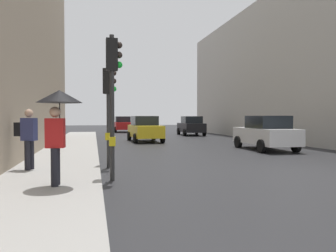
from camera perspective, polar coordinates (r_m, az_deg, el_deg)
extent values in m
plane|color=#28282B|center=(11.00, 21.37, -7.43)|extent=(120.00, 120.00, 0.00)
cube|color=#A8A5A0|center=(15.12, -16.91, -4.65)|extent=(2.59, 40.00, 0.16)
cube|color=#B2ADA3|center=(29.21, 25.82, 8.36)|extent=(12.00, 29.86, 10.47)
cylinder|color=#2D2D2D|center=(11.17, -10.24, 1.57)|extent=(0.12, 0.12, 3.41)
cube|color=black|center=(11.24, -10.27, 7.62)|extent=(0.37, 0.33, 0.84)
cube|color=yellow|center=(11.19, -10.23, -1.78)|extent=(0.22, 0.24, 0.24)
sphere|color=#2D231E|center=(11.21, -9.35, 8.98)|extent=(0.18, 0.18, 0.18)
sphere|color=#2D231E|center=(11.18, -9.34, 7.66)|extent=(0.18, 0.18, 0.18)
sphere|color=green|center=(11.15, -9.34, 6.33)|extent=(0.18, 0.18, 0.18)
cylinder|color=#2D2D2D|center=(8.89, -9.62, 3.05)|extent=(0.12, 0.12, 3.86)
cube|color=black|center=(9.04, -9.67, 12.03)|extent=(0.30, 0.25, 0.84)
cube|color=yellow|center=(8.91, -9.60, -2.63)|extent=(0.16, 0.20, 0.24)
sphere|color=#2D231E|center=(9.11, -8.45, 13.63)|extent=(0.18, 0.18, 0.18)
sphere|color=#2D231E|center=(9.06, -8.44, 12.02)|extent=(0.18, 0.18, 0.18)
sphere|color=green|center=(9.01, -8.43, 10.39)|extent=(0.18, 0.18, 0.18)
cube|color=black|center=(30.80, 3.97, -0.25)|extent=(2.00, 4.28, 0.80)
cube|color=black|center=(30.55, 4.09, 1.08)|extent=(1.70, 2.08, 0.64)
cylinder|color=black|center=(31.93, 1.82, -0.91)|extent=(0.25, 0.65, 0.64)
cylinder|color=black|center=(32.35, 4.95, -0.88)|extent=(0.25, 0.65, 0.64)
cylinder|color=black|center=(29.30, 2.89, -1.13)|extent=(0.25, 0.65, 0.64)
cylinder|color=black|center=(29.75, 6.28, -1.10)|extent=(0.25, 0.65, 0.64)
cube|color=red|center=(37.49, -7.82, 0.06)|extent=(1.86, 4.23, 0.80)
cube|color=black|center=(37.73, -7.86, 1.16)|extent=(1.63, 2.02, 0.64)
cylinder|color=black|center=(36.26, -6.19, -0.62)|extent=(0.23, 0.64, 0.64)
cylinder|color=black|center=(36.08, -9.02, -0.64)|extent=(0.23, 0.64, 0.64)
cylinder|color=black|center=(38.94, -6.70, -0.47)|extent=(0.23, 0.64, 0.64)
cylinder|color=black|center=(38.77, -9.34, -0.49)|extent=(0.23, 0.64, 0.64)
cube|color=silver|center=(17.79, 16.42, -1.65)|extent=(1.88, 4.23, 0.80)
cube|color=black|center=(17.54, 16.82, 0.66)|extent=(1.64, 2.03, 0.64)
cylinder|color=black|center=(18.64, 12.01, -2.71)|extent=(0.23, 0.64, 0.64)
cylinder|color=black|center=(19.42, 16.88, -2.57)|extent=(0.23, 0.64, 0.64)
cylinder|color=black|center=(16.21, 15.83, -3.37)|extent=(0.23, 0.64, 0.64)
cylinder|color=black|center=(17.11, 21.20, -3.16)|extent=(0.23, 0.64, 0.64)
cube|color=yellow|center=(22.83, -3.97, -0.89)|extent=(1.98, 4.27, 0.80)
cube|color=black|center=(23.05, -4.09, 0.92)|extent=(1.68, 2.07, 0.64)
cylinder|color=black|center=(21.73, -0.95, -2.07)|extent=(0.25, 0.65, 0.64)
cylinder|color=black|center=(21.36, -5.64, -2.14)|extent=(0.25, 0.65, 0.64)
cylinder|color=black|center=(24.35, -2.50, -1.68)|extent=(0.25, 0.65, 0.64)
cylinder|color=black|center=(24.02, -6.70, -1.73)|extent=(0.25, 0.65, 0.64)
cylinder|color=black|center=(7.97, -18.66, -6.55)|extent=(0.16, 0.16, 0.85)
cylinder|color=black|center=(7.78, -18.98, -6.76)|extent=(0.16, 0.16, 0.85)
cube|color=red|center=(7.80, -18.87, -1.16)|extent=(0.43, 0.30, 0.66)
sphere|color=tan|center=(7.79, -18.90, 2.30)|extent=(0.24, 0.24, 0.24)
cylinder|color=black|center=(7.77, -18.17, 0.68)|extent=(0.02, 0.02, 0.90)
cone|color=black|center=(7.79, -18.20, 4.88)|extent=(1.00, 1.00, 0.28)
cylinder|color=black|center=(10.58, -22.51, -4.60)|extent=(0.16, 0.16, 0.85)
cylinder|color=black|center=(10.41, -23.08, -4.70)|extent=(0.16, 0.16, 0.85)
cube|color=navy|center=(10.44, -22.84, -0.53)|extent=(0.47, 0.39, 0.66)
sphere|color=tan|center=(10.43, -22.86, 2.05)|extent=(0.24, 0.24, 0.24)
cube|color=black|center=(10.60, -24.22, -0.51)|extent=(0.29, 0.33, 0.40)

